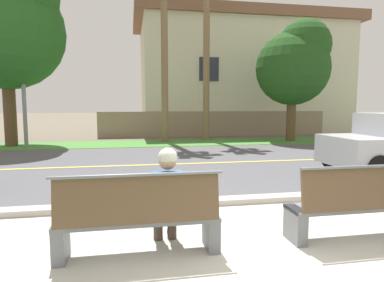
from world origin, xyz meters
TOP-DOWN VIEW (x-y plane):
  - ground_plane at (0.00, 8.00)m, footprint 140.00×140.00m
  - sidewalk_pavement at (0.00, 0.40)m, footprint 44.00×3.60m
  - curb_edge at (0.00, 2.35)m, footprint 44.00×0.30m
  - street_asphalt at (0.00, 6.50)m, footprint 52.00×8.00m
  - road_centre_line at (0.00, 6.50)m, footprint 48.00×0.14m
  - far_verge_grass at (0.00, 12.09)m, footprint 48.00×2.80m
  - bench_left at (-1.41, 0.52)m, footprint 1.87×0.48m
  - bench_right at (1.41, 0.52)m, footprint 1.87×0.48m
  - seated_person_blue at (-1.07, 0.69)m, footprint 0.52×0.68m
  - streetlamp at (-5.76, 11.87)m, footprint 0.24×2.10m
  - shade_tree_far_left at (-6.33, 12.07)m, footprint 4.78×4.78m
  - shade_tree_left at (6.30, 11.84)m, footprint 3.49×3.49m
  - garden_wall at (3.30, 15.19)m, footprint 13.00×0.36m
  - house_across_street at (5.75, 18.38)m, footprint 13.81×6.91m

SIDE VIEW (x-z plane):
  - ground_plane at x=0.00m, z-range 0.00..0.00m
  - street_asphalt at x=0.00m, z-range 0.00..0.01m
  - sidewalk_pavement at x=0.00m, z-range 0.00..0.01m
  - far_verge_grass at x=0.00m, z-range 0.00..0.02m
  - road_centre_line at x=0.00m, z-range 0.01..0.01m
  - curb_edge at x=0.00m, z-range 0.00..0.11m
  - bench_left at x=-1.41m, z-range -0.05..0.96m
  - bench_right at x=1.41m, z-range -0.05..0.96m
  - seated_person_blue at x=-1.07m, z-range 0.05..1.30m
  - garden_wall at x=3.30m, z-range 0.00..1.40m
  - house_across_street at x=5.75m, z-range 0.05..7.43m
  - shade_tree_left at x=6.30m, z-range 0.86..6.62m
  - streetlamp at x=-5.76m, z-range 0.52..8.43m
  - shade_tree_far_left at x=-6.33m, z-range 1.18..9.06m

